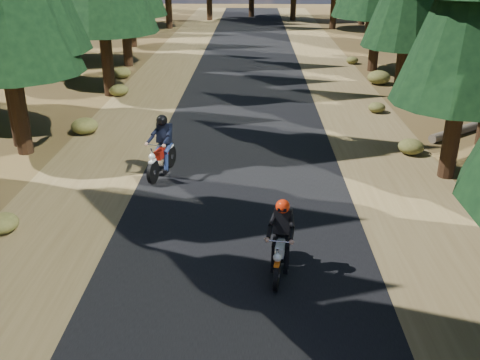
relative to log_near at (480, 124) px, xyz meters
name	(u,v)px	position (x,y,z in m)	size (l,w,h in m)	color
ground	(238,251)	(-8.87, -9.24, -0.16)	(120.00, 120.00, 0.00)	#4B341B
road	(243,168)	(-8.87, -4.24, -0.15)	(6.00, 100.00, 0.01)	black
shoulder_l	(96,166)	(-13.47, -4.24, -0.16)	(3.20, 100.00, 0.01)	brown
shoulder_r	(392,169)	(-4.27, -4.24, -0.16)	(3.20, 100.00, 0.01)	brown
log_near	(480,124)	(0.00, 0.00, 0.00)	(0.32, 0.32, 5.87)	#4C4233
understory_shrubs	(242,123)	(-8.98, -0.45, 0.12)	(14.28, 30.61, 0.68)	#474C1E
rider_lead	(280,251)	(-7.98, -10.09, 0.38)	(0.82, 1.87, 1.61)	beige
rider_follow	(162,156)	(-11.27, -4.86, 0.45)	(1.08, 2.11, 1.81)	maroon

